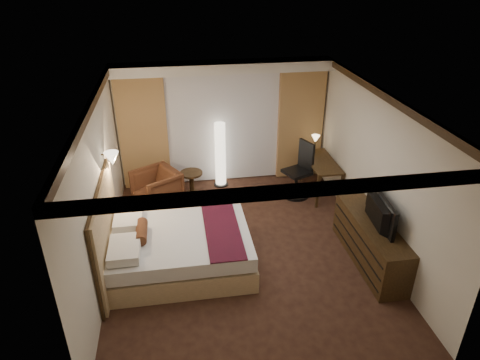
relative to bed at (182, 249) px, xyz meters
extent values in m
cube|color=#311A13|center=(1.07, 0.28, -0.33)|extent=(4.50, 5.50, 0.01)
cube|color=white|center=(1.07, 0.28, 2.37)|extent=(4.50, 5.50, 0.01)
cube|color=silver|center=(1.07, 3.03, 1.02)|extent=(4.50, 0.02, 2.70)
cube|color=silver|center=(-1.18, 0.28, 1.02)|extent=(0.02, 5.50, 2.70)
cube|color=silver|center=(3.32, 0.28, 1.02)|extent=(0.02, 5.50, 2.70)
cube|color=white|center=(1.07, 2.78, 2.27)|extent=(4.50, 0.50, 0.20)
cube|color=silver|center=(1.07, 2.95, 0.92)|extent=(2.48, 0.04, 2.45)
cube|color=#A7864C|center=(-0.63, 2.89, 0.92)|extent=(1.00, 0.14, 2.45)
cube|color=#A7864C|center=(2.77, 2.89, 0.92)|extent=(1.00, 0.14, 2.45)
imported|color=#512E18|center=(-0.42, 2.04, 0.09)|extent=(1.06, 1.08, 0.84)
imported|color=black|center=(3.04, -0.38, 0.77)|extent=(0.75, 1.19, 0.15)
camera|label=1|loc=(0.05, -5.72, 4.21)|focal=32.00mm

